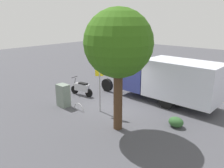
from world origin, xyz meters
TOP-DOWN VIEW (x-y plane):
  - ground_plane at (0.00, 0.00)m, footprint 60.00×60.00m
  - box_truck_near at (-1.80, -2.79)m, footprint 7.70×2.39m
  - motorcycle at (2.96, -0.17)m, footprint 1.81×0.59m
  - stop_sign at (0.19, 0.98)m, footprint 0.71×0.33m
  - street_tree at (-1.85, 1.88)m, footprint 2.99×2.99m
  - utility_cabinet at (2.34, 1.82)m, footprint 0.74×0.55m
  - bike_rack_hoop at (1.19, 1.66)m, footprint 0.85×0.10m
  - shrub_near_sign at (-3.85, -0.05)m, footprint 0.72×0.59m

SIDE VIEW (x-z plane):
  - ground_plane at x=0.00m, z-range 0.00..0.00m
  - bike_rack_hoop at x=1.19m, z-range -0.43..0.43m
  - shrub_near_sign at x=-3.85m, z-range 0.00..0.49m
  - motorcycle at x=2.96m, z-range -0.08..1.12m
  - utility_cabinet at x=2.34m, z-range 0.00..1.32m
  - box_truck_near at x=-1.80m, z-range 0.19..2.85m
  - stop_sign at x=0.19m, z-range 0.55..3.82m
  - street_tree at x=-1.85m, z-range 1.20..6.68m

